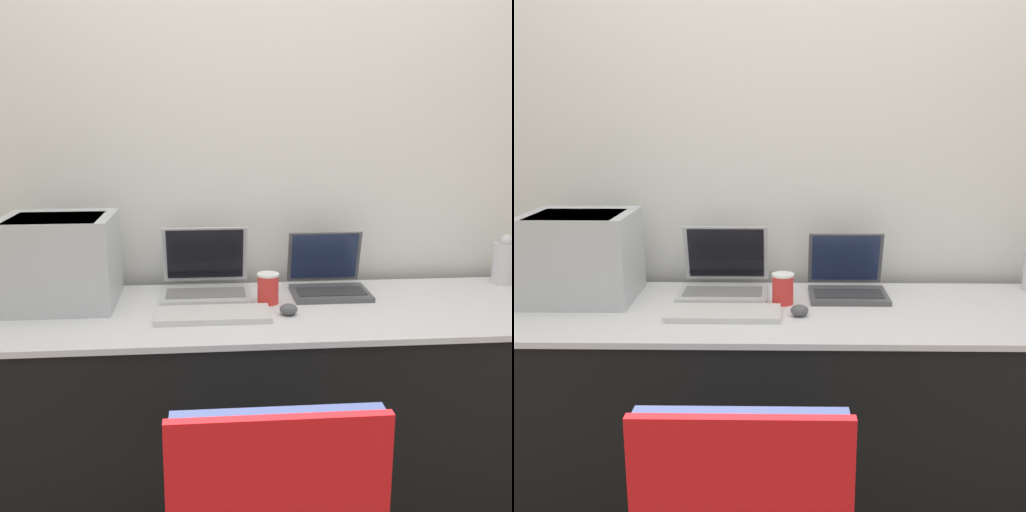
% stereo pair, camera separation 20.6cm
% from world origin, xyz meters
% --- Properties ---
extents(wall_back, '(8.00, 0.05, 2.60)m').
position_xyz_m(wall_back, '(0.00, 0.73, 1.30)').
color(wall_back, silver).
rests_on(wall_back, ground_plane).
extents(table, '(2.10, 0.66, 0.76)m').
position_xyz_m(table, '(0.00, 0.32, 0.38)').
color(table, black).
rests_on(table, ground_plane).
extents(printer, '(0.37, 0.33, 0.32)m').
position_xyz_m(printer, '(-0.75, 0.43, 0.93)').
color(printer, '#B2B7BC').
rests_on(printer, table).
extents(laptop_left, '(0.33, 0.29, 0.24)m').
position_xyz_m(laptop_left, '(-0.25, 0.52, 0.81)').
color(laptop_left, '#B7B7BC').
rests_on(laptop_left, table).
extents(laptop_right, '(0.28, 0.26, 0.22)m').
position_xyz_m(laptop_right, '(0.21, 0.50, 0.81)').
color(laptop_right, '#4C4C51').
rests_on(laptop_right, table).
extents(external_keyboard, '(0.38, 0.16, 0.02)m').
position_xyz_m(external_keyboard, '(-0.23, 0.24, 0.77)').
color(external_keyboard, silver).
rests_on(external_keyboard, table).
extents(coffee_cup, '(0.08, 0.08, 0.11)m').
position_xyz_m(coffee_cup, '(-0.03, 0.38, 0.82)').
color(coffee_cup, red).
rests_on(coffee_cup, table).
extents(mouse, '(0.06, 0.06, 0.04)m').
position_xyz_m(mouse, '(0.02, 0.24, 0.78)').
color(mouse, '#4C4C51').
rests_on(mouse, table).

